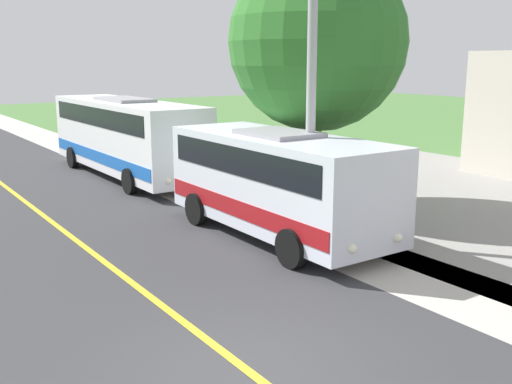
{
  "coord_description": "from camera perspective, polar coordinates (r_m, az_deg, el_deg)",
  "views": [
    {
      "loc": [
        4.45,
        6.73,
        4.52
      ],
      "look_at": [
        -3.5,
        -4.84,
        1.4
      ],
      "focal_mm": 41.65,
      "sensor_mm": 36.0,
      "label": 1
    }
  ],
  "objects": [
    {
      "name": "street_light_pole",
      "position": [
        14.7,
        4.94,
        10.48
      ],
      "size": [
        1.97,
        0.24,
        7.21
      ],
      "color": "#9E9EA3",
      "rests_on": "ground"
    },
    {
      "name": "road_surface",
      "position": [
        9.25,
        -0.95,
        -16.7
      ],
      "size": [
        8.0,
        100.0,
        0.01
      ],
      "primitive_type": "cube",
      "color": "#333335",
      "rests_on": "ground"
    },
    {
      "name": "road_centre_line",
      "position": [
        9.24,
        -0.95,
        -16.67
      ],
      "size": [
        0.16,
        100.0,
        0.0
      ],
      "primitive_type": "cube",
      "color": "gold",
      "rests_on": "ground"
    },
    {
      "name": "ground_plane",
      "position": [
        9.25,
        -0.95,
        -16.72
      ],
      "size": [
        120.0,
        120.0,
        0.0
      ],
      "primitive_type": "plane",
      "color": "#477238"
    },
    {
      "name": "transit_bus_rear",
      "position": [
        24.0,
        -12.41,
        5.5
      ],
      "size": [
        2.65,
        10.14,
        3.1
      ],
      "color": "white",
      "rests_on": "ground"
    },
    {
      "name": "sidewalk",
      "position": [
        12.6,
        19.44,
        -9.22
      ],
      "size": [
        2.4,
        100.0,
        0.01
      ],
      "primitive_type": "cube",
      "color": "#B2ADA3",
      "rests_on": "ground"
    },
    {
      "name": "shuttle_bus_front",
      "position": [
        15.34,
        2.14,
        1.28
      ],
      "size": [
        2.73,
        7.12,
        2.77
      ],
      "color": "silver",
      "rests_on": "ground"
    },
    {
      "name": "tree_curbside",
      "position": [
        18.35,
        5.93,
        14.14
      ],
      "size": [
        5.35,
        5.35,
        7.74
      ],
      "color": "brown",
      "rests_on": "ground"
    }
  ]
}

